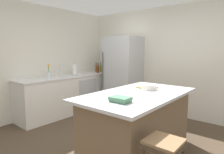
{
  "coord_description": "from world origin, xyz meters",
  "views": [
    {
      "loc": [
        1.81,
        -2.23,
        1.54
      ],
      "look_at": [
        -0.79,
        0.89,
        1.0
      ],
      "focal_mm": 31.05,
      "sensor_mm": 36.0,
      "label": 1
    }
  ],
  "objects": [
    {
      "name": "refrigerator",
      "position": [
        -1.21,
        1.84,
        0.95
      ],
      "size": [
        0.84,
        0.74,
        1.91
      ],
      "color": "#B7BABF",
      "rests_on": "ground_plane"
    },
    {
      "name": "ground_plane",
      "position": [
        0.0,
        0.0,
        0.0
      ],
      "size": [
        7.2,
        7.2,
        0.0
      ],
      "primitive_type": "plane",
      "color": "#4C3D2D"
    },
    {
      "name": "olive_oil_bottle",
      "position": [
        -2.06,
        1.9,
        1.05
      ],
      "size": [
        0.05,
        0.05,
        0.29
      ],
      "color": "olive",
      "rests_on": "counter_run_left"
    },
    {
      "name": "kitchen_island",
      "position": [
        0.31,
        0.18,
        0.47
      ],
      "size": [
        1.07,
        1.91,
        0.92
      ],
      "color": "#7A6047",
      "rests_on": "ground_plane"
    },
    {
      "name": "bar_stool",
      "position": [
        1.04,
        -0.5,
        0.54
      ],
      "size": [
        0.36,
        0.36,
        0.67
      ],
      "color": "#473828",
      "rests_on": "ground_plane"
    },
    {
      "name": "cutting_board",
      "position": [
        0.21,
        0.61,
        0.93
      ],
      "size": [
        0.29,
        0.24,
        0.02
      ],
      "color": "#9E7042",
      "rests_on": "kitchen_island"
    },
    {
      "name": "mixing_bowl",
      "position": [
        0.3,
        0.51,
        0.97
      ],
      "size": [
        0.24,
        0.24,
        0.08
      ],
      "color": "silver",
      "rests_on": "kitchen_island"
    },
    {
      "name": "wall_left",
      "position": [
        -2.45,
        0.0,
        1.3
      ],
      "size": [
        0.1,
        6.0,
        2.6
      ],
      "primitive_type": "cube",
      "color": "silver",
      "rests_on": "ground_plane"
    },
    {
      "name": "syrup_bottle",
      "position": [
        -1.99,
        1.71,
        1.04
      ],
      "size": [
        0.06,
        0.06,
        0.26
      ],
      "color": "#5B3319",
      "rests_on": "counter_run_left"
    },
    {
      "name": "sink_faucet",
      "position": [
        -2.13,
        0.55,
        1.09
      ],
      "size": [
        0.15,
        0.05,
        0.3
      ],
      "color": "silver",
      "rests_on": "counter_run_left"
    },
    {
      "name": "flower_vase",
      "position": [
        -2.09,
        0.2,
        1.03
      ],
      "size": [
        0.09,
        0.09,
        0.32
      ],
      "color": "silver",
      "rests_on": "counter_run_left"
    },
    {
      "name": "cookbook_stack",
      "position": [
        0.41,
        -0.39,
        0.96
      ],
      "size": [
        0.26,
        0.19,
        0.06
      ],
      "color": "#4C7F60",
      "rests_on": "kitchen_island"
    },
    {
      "name": "counter_run_left",
      "position": [
        -2.09,
        0.79,
        0.47
      ],
      "size": [
        0.65,
        2.66,
        0.94
      ],
      "color": "silver",
      "rests_on": "ground_plane"
    },
    {
      "name": "vinegar_bottle",
      "position": [
        -2.16,
        1.8,
        1.05
      ],
      "size": [
        0.06,
        0.06,
        0.28
      ],
      "color": "#994C23",
      "rests_on": "counter_run_left"
    },
    {
      "name": "wall_rear",
      "position": [
        0.0,
        2.25,
        1.3
      ],
      "size": [
        6.0,
        0.1,
        2.6
      ],
      "primitive_type": "cube",
      "color": "silver",
      "rests_on": "ground_plane"
    },
    {
      "name": "paper_towel_roll",
      "position": [
        -2.05,
        0.92,
        1.07
      ],
      "size": [
        0.14,
        0.14,
        0.31
      ],
      "color": "gray",
      "rests_on": "counter_run_left"
    },
    {
      "name": "hot_sauce_bottle",
      "position": [
        -2.07,
        1.99,
        1.02
      ],
      "size": [
        0.04,
        0.04,
        0.21
      ],
      "color": "red",
      "rests_on": "counter_run_left"
    }
  ]
}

